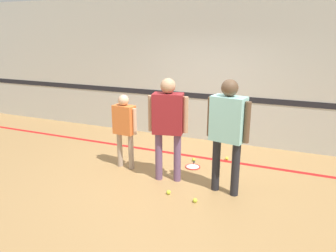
# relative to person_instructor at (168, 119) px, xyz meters

# --- Properties ---
(ground_plane) EXTENTS (16.00, 16.00, 0.00)m
(ground_plane) POSITION_rel_person_instructor_xyz_m (0.03, 0.11, -1.07)
(ground_plane) COLOR #A87F4C
(wall_back) EXTENTS (16.00, 0.07, 3.20)m
(wall_back) POSITION_rel_person_instructor_xyz_m (0.03, 2.33, 0.53)
(wall_back) COLOR beige
(wall_back) RESTS_ON ground_plane
(floor_stripe) EXTENTS (14.40, 0.10, 0.01)m
(floor_stripe) POSITION_rel_person_instructor_xyz_m (0.03, 1.19, -1.07)
(floor_stripe) COLOR red
(floor_stripe) RESTS_ON ground_plane
(person_instructor) EXTENTS (0.64, 0.37, 1.73)m
(person_instructor) POSITION_rel_person_instructor_xyz_m (0.00, 0.00, 0.00)
(person_instructor) COLOR #6B4C70
(person_instructor) RESTS_ON ground_plane
(person_student_left) EXTENTS (0.52, 0.24, 1.37)m
(person_student_left) POSITION_rel_person_instructor_xyz_m (-0.93, 0.18, -0.22)
(person_student_left) COLOR tan
(person_student_left) RESTS_ON ground_plane
(person_student_right) EXTENTS (0.66, 0.36, 1.78)m
(person_student_right) POSITION_rel_person_instructor_xyz_m (0.99, -0.07, 0.03)
(person_student_right) COLOR #232328
(person_student_right) RESTS_ON ground_plane
(racket_spare_on_floor) EXTENTS (0.33, 0.50, 0.03)m
(racket_spare_on_floor) POSITION_rel_person_instructor_xyz_m (0.22, 0.68, -1.06)
(racket_spare_on_floor) COLOR red
(racket_spare_on_floor) RESTS_ON ground_plane
(tennis_ball_near_instructor) EXTENTS (0.07, 0.07, 0.07)m
(tennis_ball_near_instructor) POSITION_rel_person_instructor_xyz_m (0.21, -0.48, -1.04)
(tennis_ball_near_instructor) COLOR #CCE038
(tennis_ball_near_instructor) RESTS_ON ground_plane
(tennis_ball_by_spare_racket) EXTENTS (0.07, 0.07, 0.07)m
(tennis_ball_by_spare_racket) POSITION_rel_person_instructor_xyz_m (0.14, 0.95, -1.04)
(tennis_ball_by_spare_racket) COLOR #CCE038
(tennis_ball_by_spare_racket) RESTS_ON ground_plane
(tennis_ball_stray_left) EXTENTS (0.07, 0.07, 0.07)m
(tennis_ball_stray_left) POSITION_rel_person_instructor_xyz_m (0.72, 1.26, -1.04)
(tennis_ball_stray_left) COLOR #CCE038
(tennis_ball_stray_left) RESTS_ON ground_plane
(tennis_ball_stray_right) EXTENTS (0.07, 0.07, 0.07)m
(tennis_ball_stray_right) POSITION_rel_person_instructor_xyz_m (0.67, -0.56, -1.04)
(tennis_ball_stray_right) COLOR #CCE038
(tennis_ball_stray_right) RESTS_ON ground_plane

